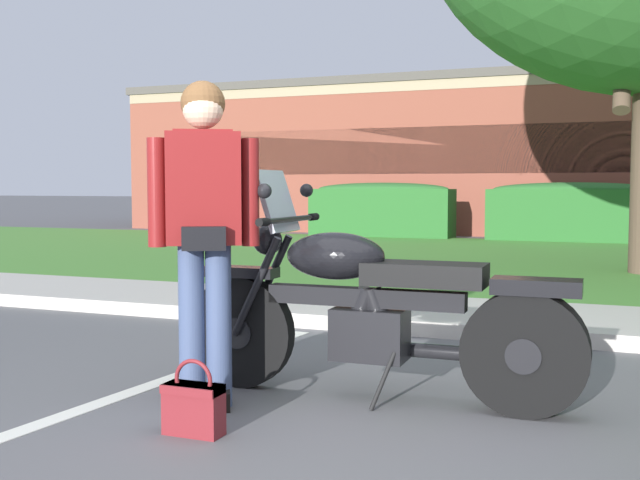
{
  "coord_description": "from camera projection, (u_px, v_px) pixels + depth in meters",
  "views": [
    {
      "loc": [
        1.15,
        -3.16,
        1.16
      ],
      "look_at": [
        -0.48,
        0.96,
        0.85
      ],
      "focal_mm": 42.97,
      "sensor_mm": 36.0,
      "label": 1
    }
  ],
  "objects": [
    {
      "name": "hedge_center_left",
      "position": [
        573.0,
        211.0,
        15.41
      ],
      "size": [
        3.36,
        0.9,
        1.24
      ],
      "color": "#286028",
      "rests_on": "ground"
    },
    {
      "name": "grass_lawn",
      "position": [
        538.0,
        262.0,
        11.44
      ],
      "size": [
        60.0,
        8.79,
        0.06
      ],
      "primitive_type": "cube",
      "color": "#478433",
      "rests_on": "ground"
    },
    {
      "name": "stall_stripe_0",
      "position": [
        107.0,
        400.0,
        4.14
      ],
      "size": [
        0.57,
        4.39,
        0.01
      ],
      "primitive_type": "cube",
      "rotation": [
        0.0,
        0.0,
        -0.1
      ],
      "color": "silver",
      "rests_on": "ground"
    },
    {
      "name": "handbag",
      "position": [
        194.0,
        404.0,
        3.57
      ],
      "size": [
        0.28,
        0.13,
        0.36
      ],
      "color": "maroon",
      "rests_on": "ground"
    },
    {
      "name": "concrete_walk",
      "position": [
        478.0,
        315.0,
        6.67
      ],
      "size": [
        60.0,
        1.5,
        0.08
      ],
      "primitive_type": "cube",
      "color": "#B7B2A8",
      "rests_on": "ground"
    },
    {
      "name": "curb_strip",
      "position": [
        458.0,
        330.0,
        5.88
      ],
      "size": [
        60.0,
        0.2,
        0.12
      ],
      "primitive_type": "cube",
      "color": "#B7B2A8",
      "rests_on": "ground"
    },
    {
      "name": "ground_plane",
      "position": [
        341.0,
        445.0,
        3.43
      ],
      "size": [
        140.0,
        140.0,
        0.0
      ],
      "primitive_type": "plane",
      "color": "#565659"
    },
    {
      "name": "brick_building",
      "position": [
        541.0,
        158.0,
        21.12
      ],
      "size": [
        21.09,
        8.71,
        3.84
      ],
      "color": "brown",
      "rests_on": "ground"
    },
    {
      "name": "rider_person",
      "position": [
        204.0,
        219.0,
        3.97
      ],
      "size": [
        0.51,
        0.4,
        1.7
      ],
      "color": "black",
      "rests_on": "ground"
    },
    {
      "name": "hedge_left",
      "position": [
        382.0,
        209.0,
        16.89
      ],
      "size": [
        3.14,
        0.9,
        1.24
      ],
      "color": "#286028",
      "rests_on": "ground"
    },
    {
      "name": "motorcycle",
      "position": [
        388.0,
        311.0,
        4.12
      ],
      "size": [
        2.24,
        0.82,
        1.26
      ],
      "color": "black",
      "rests_on": "ground"
    }
  ]
}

